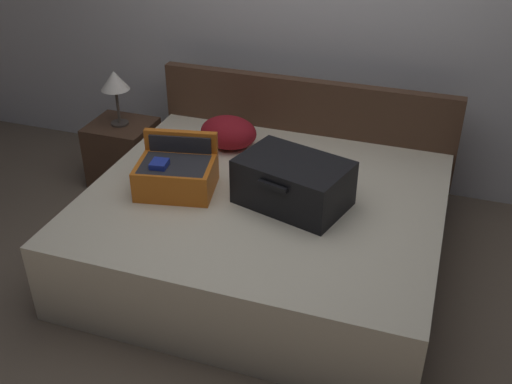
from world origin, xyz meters
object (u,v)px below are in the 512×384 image
bed (263,230)px  pillow_near_headboard (229,132)px  nightstand (124,153)px  hard_case_medium (176,173)px  table_lamp (115,83)px  hard_case_large (293,182)px

bed → pillow_near_headboard: (-0.41, 0.52, 0.34)m
pillow_near_headboard → nightstand: (-0.87, 0.10, -0.35)m
hard_case_medium → table_lamp: bearing=126.6°
pillow_near_headboard → nightstand: 0.94m
hard_case_medium → pillow_near_headboard: hard_case_medium is taller
table_lamp → hard_case_large: bearing=-23.5°
nightstand → hard_case_large: bearing=-23.5°
nightstand → table_lamp: table_lamp is taller
bed → table_lamp: size_ratio=5.07×
bed → pillow_near_headboard: 0.74m
hard_case_medium → pillow_near_headboard: size_ratio=1.30×
table_lamp → bed: bearing=-25.7°
bed → hard_case_medium: size_ratio=4.09×
hard_case_medium → nightstand: (-0.78, 0.71, -0.35)m
bed → nightstand: 1.42m
hard_case_medium → nightstand: 1.11m
bed → hard_case_large: (0.18, -0.02, 0.37)m
bed → hard_case_medium: (-0.49, -0.09, 0.35)m
bed → hard_case_large: hard_case_large is taller
nightstand → table_lamp: bearing=0.0°
hard_case_medium → table_lamp: table_lamp is taller
bed → nightstand: (-1.28, 0.61, -0.01)m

